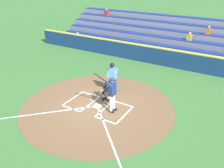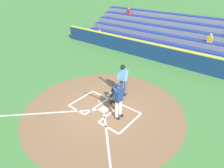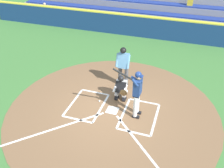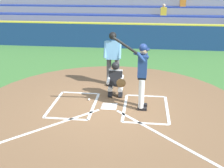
# 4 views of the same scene
# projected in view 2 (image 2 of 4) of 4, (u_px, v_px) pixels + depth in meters

# --- Properties ---
(ground_plane) EXTENTS (120.00, 120.00, 0.00)m
(ground_plane) POSITION_uv_depth(u_px,v_px,m) (104.00, 110.00, 9.75)
(ground_plane) COLOR #427A38
(dirt_circle) EXTENTS (8.00, 8.00, 0.01)m
(dirt_circle) POSITION_uv_depth(u_px,v_px,m) (104.00, 109.00, 9.74)
(dirt_circle) COLOR brown
(dirt_circle) RESTS_ON ground
(home_plate_and_chalk) EXTENTS (7.93, 4.91, 0.01)m
(home_plate_and_chalk) POSITION_uv_depth(u_px,v_px,m) (92.00, 118.00, 9.14)
(home_plate_and_chalk) COLOR white
(home_plate_and_chalk) RESTS_ON dirt_circle
(batter) EXTENTS (0.95, 0.68, 2.13)m
(batter) POSITION_uv_depth(u_px,v_px,m) (118.00, 98.00, 8.71)
(batter) COLOR white
(batter) RESTS_ON ground
(catcher) EXTENTS (0.59, 0.60, 1.13)m
(catcher) POSITION_uv_depth(u_px,v_px,m) (115.00, 94.00, 9.92)
(catcher) COLOR black
(catcher) RESTS_ON ground
(plate_umpire) EXTENTS (0.59, 0.42, 1.86)m
(plate_umpire) POSITION_uv_depth(u_px,v_px,m) (123.00, 78.00, 10.45)
(plate_umpire) COLOR #4C4C51
(plate_umpire) RESTS_ON ground
(baseball) EXTENTS (0.07, 0.07, 0.07)m
(baseball) POSITION_uv_depth(u_px,v_px,m) (99.00, 101.00, 10.33)
(baseball) COLOR white
(baseball) RESTS_ON ground
(backstop_wall) EXTENTS (22.00, 0.36, 1.31)m
(backstop_wall) POSITION_uv_depth(u_px,v_px,m) (169.00, 56.00, 14.51)
(backstop_wall) COLOR navy
(backstop_wall) RESTS_ON ground
(bleacher_stand) EXTENTS (20.00, 5.10, 3.00)m
(bleacher_stand) POSITION_uv_depth(u_px,v_px,m) (188.00, 40.00, 16.93)
(bleacher_stand) COLOR gray
(bleacher_stand) RESTS_ON ground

